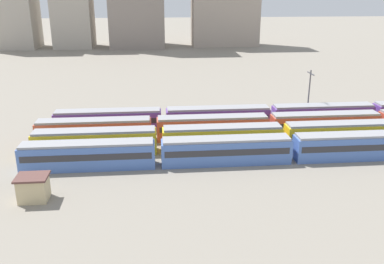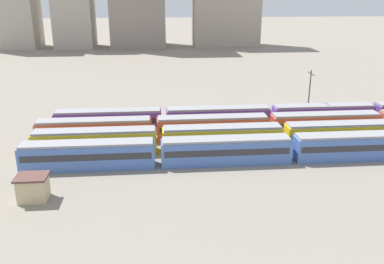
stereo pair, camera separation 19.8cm
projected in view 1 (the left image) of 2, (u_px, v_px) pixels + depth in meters
The scene contains 7 objects.
ground_plane at pixel (115, 147), 64.66m from camera, with size 600.00×600.00×0.00m, color gray.
train_track_0 at pixel (356, 146), 59.73m from camera, with size 93.60×3.06×3.75m.
train_track_1 at pixel (283, 136), 63.83m from camera, with size 74.70×3.06×3.75m.
train_track_2 at pixel (325, 124), 69.48m from camera, with size 93.60×3.06×3.75m.
train_track_3 at pixel (271, 116), 73.70m from camera, with size 74.70×3.06×3.75m.
catenary_pole_1 at pixel (309, 93), 75.95m from camera, with size 0.24×3.20×9.38m.
signal_hut at pixel (33, 188), 47.94m from camera, with size 3.60×3.00×3.04m.
Camera 1 is at (6.29, -53.41, 23.27)m, focal length 39.06 mm.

